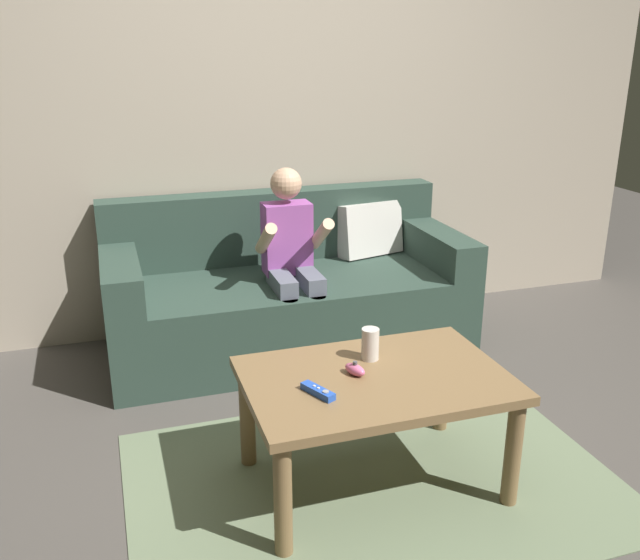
% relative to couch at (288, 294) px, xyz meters
% --- Properties ---
extents(ground_plane, '(9.43, 9.43, 0.00)m').
position_rel_couch_xyz_m(ground_plane, '(0.02, -1.37, -0.29)').
color(ground_plane, '#4C4742').
extents(wall_back, '(4.72, 0.05, 2.50)m').
position_rel_couch_xyz_m(wall_back, '(0.02, 0.39, 0.96)').
color(wall_back, '#B2A38E').
rests_on(wall_back, ground).
extents(couch, '(1.88, 0.80, 0.80)m').
position_rel_couch_xyz_m(couch, '(0.00, 0.00, 0.00)').
color(couch, '#2D4238').
rests_on(couch, ground).
extents(person_seated_on_couch, '(0.34, 0.42, 0.99)m').
position_rel_couch_xyz_m(person_seated_on_couch, '(-0.03, -0.18, 0.27)').
color(person_seated_on_couch, slate).
rests_on(person_seated_on_couch, ground).
extents(coffee_table, '(0.94, 0.63, 0.45)m').
position_rel_couch_xyz_m(coffee_table, '(-0.03, -1.31, 0.09)').
color(coffee_table, brown).
rests_on(coffee_table, ground).
extents(area_rug, '(1.81, 1.24, 0.01)m').
position_rel_couch_xyz_m(area_rug, '(-0.03, -1.31, -0.29)').
color(area_rug, '#6B7A5B').
rests_on(area_rug, ground).
extents(game_remote_blue_near_edge, '(0.09, 0.14, 0.03)m').
position_rel_couch_xyz_m(game_remote_blue_near_edge, '(-0.27, -1.38, 0.17)').
color(game_remote_blue_near_edge, blue).
rests_on(game_remote_blue_near_edge, coffee_table).
extents(nunchuk_pink, '(0.08, 0.10, 0.05)m').
position_rel_couch_xyz_m(nunchuk_pink, '(-0.10, -1.28, 0.18)').
color(nunchuk_pink, pink).
rests_on(nunchuk_pink, coffee_table).
extents(soda_can, '(0.07, 0.07, 0.12)m').
position_rel_couch_xyz_m(soda_can, '(-0.00, -1.17, 0.22)').
color(soda_can, silver).
rests_on(soda_can, coffee_table).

